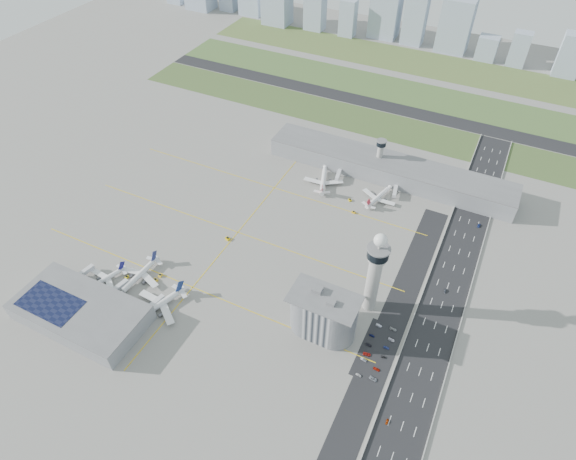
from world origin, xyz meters
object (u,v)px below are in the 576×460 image
at_px(car_lot_10, 391,340).
at_px(car_hw_4, 477,175).
at_px(tug_4, 350,200).
at_px(car_lot_1, 363,359).
at_px(tug_1, 156,280).
at_px(car_hw_0, 387,422).
at_px(car_hw_2, 479,226).
at_px(control_tower, 375,270).
at_px(car_lot_7, 377,369).
at_px(jet_bridge_far_1, 396,187).
at_px(car_lot_4, 372,336).
at_px(admin_building, 323,314).
at_px(car_lot_8, 383,357).
at_px(tug_3, 228,238).
at_px(airplane_far_b, 379,194).
at_px(car_lot_0, 359,375).
at_px(tug_5, 354,212).
at_px(airplane_far_a, 324,177).
at_px(airplane_near_c, 156,304).
at_px(airplane_near_a, 102,278).
at_px(jet_bridge_near_2, 148,311).
at_px(car_hw_1, 445,291).
at_px(car_lot_5, 379,325).
at_px(tug_0, 127,277).
at_px(jet_bridge_far_0, 340,171).
at_px(jet_bridge_near_0, 77,279).
at_px(jet_bridge_near_1, 111,295).
at_px(car_lot_9, 386,348).
at_px(airplane_near_b, 137,274).
at_px(car_lot_11, 393,329).
at_px(tug_2, 160,275).
at_px(car_lot_6, 373,379).
at_px(secondary_tower, 380,154).
at_px(car_lot_3, 369,345).

xyz_separation_m(car_lot_10, car_hw_4, (15.71, 192.82, 0.06)).
distance_m(tug_4, car_lot_1, 146.67).
relative_size(tug_1, car_hw_0, 0.97).
xyz_separation_m(car_lot_10, car_hw_2, (29.21, 128.63, 0.03)).
height_order(control_tower, car_lot_7, control_tower).
relative_size(control_tower, jet_bridge_far_1, 4.61).
distance_m(car_lot_1, car_lot_7, 9.38).
distance_m(tug_1, car_lot_4, 149.62).
bearing_deg(admin_building, jet_bridge_far_1, 90.00).
height_order(car_lot_4, car_lot_8, car_lot_4).
height_order(admin_building, tug_3, admin_building).
bearing_deg(airplane_far_b, car_lot_0, -150.89).
height_order(jet_bridge_far_1, tug_5, jet_bridge_far_1).
bearing_deg(car_lot_0, control_tower, 17.92).
bearing_deg(airplane_far_a, airplane_near_c, 146.89).
height_order(airplane_near_a, jet_bridge_near_2, airplane_near_a).
bearing_deg(car_lot_4, tug_1, 99.32).
relative_size(airplane_far_a, tug_3, 11.39).
bearing_deg(car_hw_1, tug_3, -175.47).
relative_size(car_lot_5, car_lot_8, 1.19).
bearing_deg(tug_1, airplane_near_a, -43.23).
bearing_deg(car_hw_0, tug_0, 172.75).
distance_m(jet_bridge_far_0, car_hw_2, 121.51).
bearing_deg(jet_bridge_near_0, jet_bridge_near_1, -80.00).
distance_m(jet_bridge_far_0, tug_4, 36.23).
relative_size(jet_bridge_near_1, jet_bridge_far_1, 1.00).
distance_m(car_lot_5, car_lot_9, 16.34).
relative_size(airplane_near_b, airplane_far_a, 1.00).
distance_m(airplane_far_a, car_lot_0, 180.68).
relative_size(tug_4, car_lot_5, 0.74).
bearing_deg(car_lot_11, car_lot_1, 162.19).
height_order(airplane_near_a, car_hw_4, airplane_near_a).
distance_m(car_lot_0, car_lot_5, 37.99).
distance_m(airplane_far_b, jet_bridge_near_1, 216.34).
relative_size(airplane_near_a, jet_bridge_near_0, 2.46).
bearing_deg(car_hw_1, airplane_far_b, 130.87).
bearing_deg(car_lot_7, jet_bridge_near_0, 100.06).
bearing_deg(car_lot_10, tug_2, 103.75).
distance_m(airplane_far_a, car_lot_8, 170.66).
relative_size(tug_3, car_hw_0, 1.08).
distance_m(car_lot_4, car_lot_6, 29.42).
height_order(jet_bridge_near_1, car_hw_2, jet_bridge_near_1).
bearing_deg(airplane_near_c, car_lot_10, 127.49).
relative_size(car_lot_6, car_lot_9, 1.31).
bearing_deg(control_tower, car_lot_9, -51.36).
height_order(secondary_tower, tug_0, secondary_tower).
distance_m(tug_5, car_lot_3, 121.64).
distance_m(tug_0, car_lot_1, 168.66).
height_order(tug_3, car_hw_2, tug_3).
relative_size(airplane_near_b, car_hw_1, 10.87).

